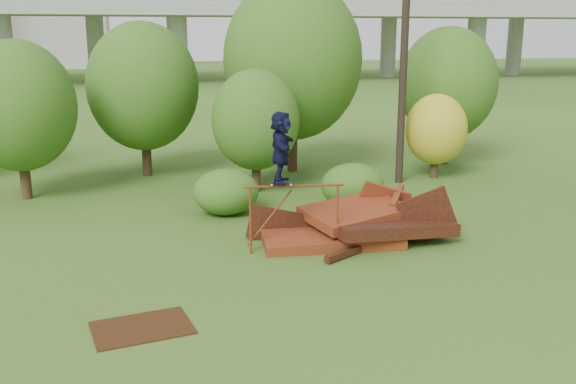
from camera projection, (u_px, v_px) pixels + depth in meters
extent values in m
plane|color=#2D5116|center=(342.00, 279.00, 14.63)|extent=(240.00, 240.00, 0.00)
cube|color=#4E1E0E|center=(329.00, 234.00, 17.26)|extent=(3.82, 2.52, 0.61)
cube|color=black|center=(386.00, 225.00, 17.24)|extent=(3.51, 2.45, 0.64)
cube|color=#4E1E0E|center=(356.00, 212.00, 17.50)|extent=(3.16, 2.56, 0.57)
cube|color=black|center=(428.00, 217.00, 17.24)|extent=(1.73, 0.50, 1.71)
cube|color=#4E1E0E|center=(379.00, 208.00, 18.51)|extent=(1.81, 0.46, 1.73)
cube|color=black|center=(283.00, 227.00, 17.34)|extent=(2.00, 0.44, 1.29)
cube|color=black|center=(354.00, 250.00, 16.20)|extent=(1.86, 1.25, 0.17)
cube|color=#4E1E0E|center=(397.00, 196.00, 18.21)|extent=(0.96, 1.45, 0.39)
cylinder|color=maroon|center=(250.00, 221.00, 16.09)|extent=(0.06, 0.06, 1.74)
cylinder|color=maroon|center=(337.00, 218.00, 16.32)|extent=(0.06, 0.06, 1.74)
cylinder|color=maroon|center=(294.00, 186.00, 15.99)|extent=(2.50, 0.35, 0.06)
cube|color=black|center=(281.00, 183.00, 15.94)|extent=(0.69, 0.26, 0.02)
cylinder|color=silver|center=(272.00, 185.00, 15.85)|extent=(0.05, 0.04, 0.05)
cylinder|color=silver|center=(271.00, 184.00, 15.99)|extent=(0.05, 0.04, 0.05)
cylinder|color=silver|center=(291.00, 185.00, 15.90)|extent=(0.05, 0.04, 0.05)
cylinder|color=silver|center=(290.00, 183.00, 16.04)|extent=(0.05, 0.04, 0.05)
imported|color=black|center=(281.00, 147.00, 15.72)|extent=(0.96, 1.72, 1.77)
cube|color=#341B0B|center=(142.00, 328.00, 12.15)|extent=(2.03, 1.62, 0.03)
cylinder|color=black|center=(25.00, 174.00, 21.53)|extent=(0.35, 0.35, 1.73)
ellipsoid|color=#1D4412|center=(18.00, 106.00, 20.99)|extent=(3.75, 3.75, 4.31)
cylinder|color=black|center=(147.00, 152.00, 25.08)|extent=(0.36, 0.36, 1.88)
ellipsoid|color=#1D4412|center=(143.00, 86.00, 24.47)|extent=(4.26, 4.26, 4.89)
cylinder|color=black|center=(256.00, 172.00, 22.57)|extent=(0.32, 0.32, 1.40)
ellipsoid|color=#1D4412|center=(256.00, 120.00, 22.13)|extent=(3.05, 3.05, 3.51)
cylinder|color=black|center=(292.00, 142.00, 25.84)|extent=(0.40, 0.40, 2.39)
ellipsoid|color=#1D4412|center=(293.00, 60.00, 25.06)|extent=(5.46, 5.46, 6.28)
cylinder|color=black|center=(434.00, 165.00, 24.79)|extent=(0.29, 0.29, 1.01)
ellipsoid|color=#A58C19|center=(436.00, 129.00, 24.46)|extent=(2.35, 2.35, 2.70)
cylinder|color=black|center=(444.00, 142.00, 27.44)|extent=(0.36, 0.36, 1.86)
ellipsoid|color=#1D4412|center=(448.00, 84.00, 26.85)|extent=(4.10, 4.10, 4.71)
ellipsoid|color=#1D4412|center=(226.00, 192.00, 19.70)|extent=(2.04, 1.89, 1.42)
ellipsoid|color=#1D4412|center=(353.00, 186.00, 20.42)|extent=(2.04, 1.87, 1.45)
cylinder|color=black|center=(405.00, 31.00, 22.78)|extent=(0.28, 0.28, 11.09)
cube|color=gray|center=(176.00, 9.00, 69.49)|extent=(160.00, 9.00, 1.40)
cylinder|color=gray|center=(3.00, 48.00, 66.56)|extent=(2.20, 2.20, 8.00)
cylinder|color=gray|center=(178.00, 47.00, 70.45)|extent=(2.20, 2.20, 8.00)
cylinder|color=gray|center=(335.00, 46.00, 74.34)|extent=(2.20, 2.20, 8.00)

